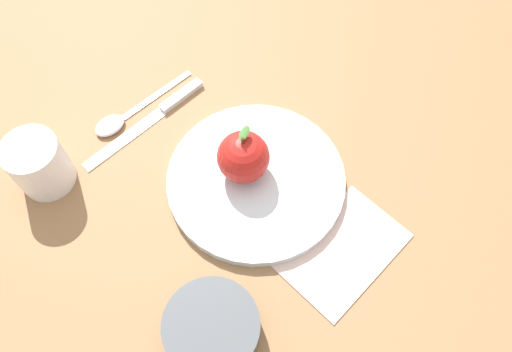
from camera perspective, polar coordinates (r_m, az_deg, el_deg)
ground_plane at (r=0.73m, az=-2.78°, el=0.37°), size 2.40×2.40×0.00m
dinner_plate at (r=0.71m, az=-0.00°, el=-0.41°), size 0.25×0.25×0.02m
apple at (r=0.68m, az=-1.46°, el=2.16°), size 0.07×0.07×0.08m
side_bowl at (r=0.63m, az=-5.07°, el=-16.80°), size 0.12×0.12×0.04m
cup at (r=0.75m, az=-23.57°, el=1.39°), size 0.08×0.08×0.08m
knife at (r=0.79m, az=-11.33°, el=6.82°), size 0.20×0.13×0.01m
spoon at (r=0.80m, az=-15.10°, el=6.39°), size 0.16×0.12×0.01m
linen_napkin at (r=0.69m, az=9.94°, el=-8.36°), size 0.20×0.18×0.00m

